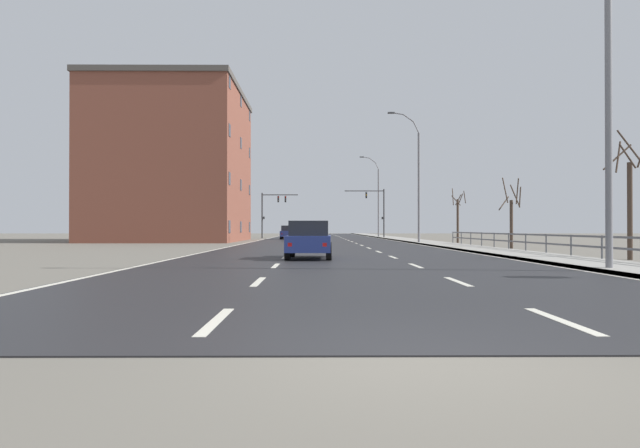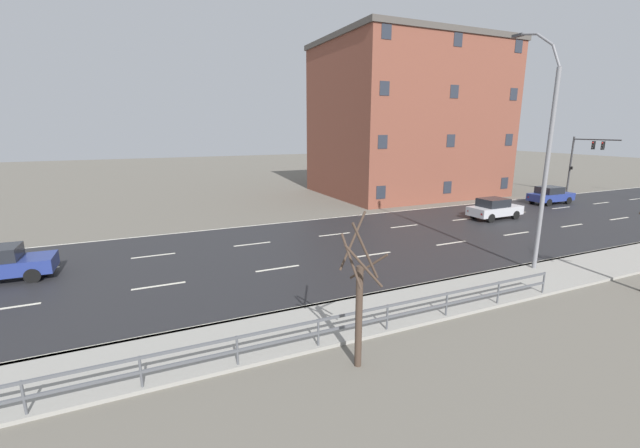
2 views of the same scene
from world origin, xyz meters
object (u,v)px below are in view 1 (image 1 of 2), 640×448
Objects in this scene: car_far_right at (289,232)px; car_near_right at (310,233)px; traffic_signal_right at (377,206)px; traffic_signal_left at (271,207)px; street_lamp_foreground at (602,86)px; street_lamp_midground at (417,179)px; brick_building at (174,165)px; car_mid_centre at (309,239)px; street_lamp_distant at (377,198)px.

car_near_right is at bearing -74.44° from car_far_right.
traffic_signal_right is 13.82m from traffic_signal_left.
street_lamp_foreground is 1.93× the size of traffic_signal_left.
street_lamp_foreground is 29.61m from street_lamp_midground.
traffic_signal_left is at bearing 62.09° from brick_building.
car_mid_centre is at bearing -90.59° from car_near_right.
street_lamp_distant is 1.93× the size of traffic_signal_left.
street_lamp_midground is 2.66× the size of car_mid_centre.
street_lamp_foreground is 59.22m from street_lamp_distant.
traffic_signal_left is (-14.18, -5.16, -1.48)m from street_lamp_distant.
car_near_right and car_far_right have the same top height.
street_lamp_midground is at bearing 70.85° from car_mid_centre.
traffic_signal_left is 18.15m from brick_building.
traffic_signal_left is 8.77m from car_far_right.
brick_building reaches higher than traffic_signal_left.
car_mid_centre and car_near_right have the same top height.
car_far_right is (-11.53, -12.89, -4.65)m from street_lamp_distant.
street_lamp_foreground is at bearing -75.32° from traffic_signal_left.
car_near_right is at bearing -114.44° from traffic_signal_right.
street_lamp_foreground reaches higher than traffic_signal_left.
street_lamp_distant is 2.69× the size of car_mid_centre.
traffic_signal_left is at bearing 98.23° from car_mid_centre.
car_mid_centre is at bearing -99.56° from traffic_signal_right.
car_mid_centre is at bearing -99.40° from street_lamp_distant.
car_mid_centre is at bearing -85.21° from car_far_right.
traffic_signal_left reaches higher than car_far_right.
street_lamp_foreground is at bearing -59.59° from brick_building.
brick_building is at bearing 115.24° from car_mid_centre.
traffic_signal_right is at bearing 90.44° from street_lamp_foreground.
car_mid_centre is (-8.69, -52.51, -4.65)m from street_lamp_distant.
street_lamp_midground is 1.72× the size of traffic_signal_right.
brick_building is (-8.33, -15.74, 3.52)m from traffic_signal_left.
street_lamp_foreground is at bearing -77.47° from car_near_right.
traffic_signal_right is (-0.45, -3.60, -1.25)m from street_lamp_distant.
street_lamp_distant is 2.71× the size of car_far_right.
brick_building reaches higher than car_near_right.
brick_building is (-13.83, 31.61, 6.70)m from car_mid_centre.
street_lamp_distant is 24.60m from car_near_right.
traffic_signal_right is at bearing -97.15° from street_lamp_distant.
car_far_right is (-11.52, 16.72, -4.57)m from street_lamp_midground.
brick_building reaches higher than street_lamp_distant.
street_lamp_distant is 53.43m from car_mid_centre.
car_mid_centre is 35.15m from brick_building.
car_mid_centre is 1.01× the size of car_far_right.
street_lamp_distant is 17.91m from car_far_right.
traffic_signal_left is (-13.73, -1.56, -0.23)m from traffic_signal_right.
street_lamp_distant is at bearing 48.89° from car_far_right.
traffic_signal_left is 1.41× the size of car_far_right.
car_mid_centre is 30.10m from car_near_right.
street_lamp_foreground is 2.71× the size of car_far_right.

